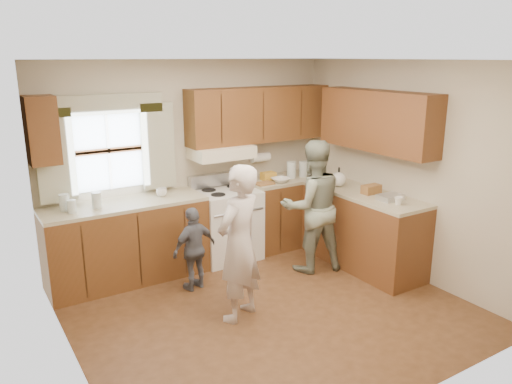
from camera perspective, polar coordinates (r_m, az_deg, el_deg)
room at (r=4.85m, az=1.51°, el=-0.09°), size 3.80×3.80×3.80m
kitchen_fixtures at (r=6.15m, az=0.71°, el=-0.72°), size 3.80×2.25×2.15m
stove at (r=6.40m, az=-3.41°, el=-3.57°), size 0.76×0.67×1.07m
woman_left at (r=4.84m, az=-1.96°, el=-5.92°), size 0.68×0.58×1.57m
woman_right at (r=5.99m, az=6.43°, el=-1.65°), size 0.90×0.78×1.60m
child at (r=5.59m, az=-7.05°, el=-6.44°), size 0.59×0.34×0.95m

